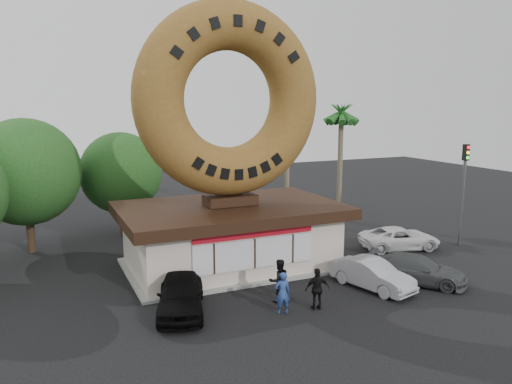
{
  "coord_description": "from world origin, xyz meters",
  "views": [
    {
      "loc": [
        -9.09,
        -17.42,
        8.47
      ],
      "look_at": [
        0.56,
        4.0,
        4.24
      ],
      "focal_mm": 35.0,
      "sensor_mm": 36.0,
      "label": 1
    }
  ],
  "objects": [
    {
      "name": "car_silver",
      "position": [
        4.79,
        0.36,
        0.67
      ],
      "size": [
        2.44,
        4.31,
        1.34
      ],
      "primitive_type": "imported",
      "rotation": [
        0.0,
        0.0,
        0.27
      ],
      "color": "#A3A3A8",
      "rests_on": "ground"
    },
    {
      "name": "donut_shop",
      "position": [
        0.0,
        5.98,
        1.77
      ],
      "size": [
        11.2,
        7.2,
        3.8
      ],
      "color": "beige",
      "rests_on": "ground"
    },
    {
      "name": "palm_far",
      "position": [
        11.0,
        12.5,
        7.48
      ],
      "size": [
        2.6,
        2.6,
        8.75
      ],
      "color": "#726651",
      "rests_on": "ground"
    },
    {
      "name": "car_white",
      "position": [
        10.17,
        4.85,
        0.65
      ],
      "size": [
        5.01,
        3.15,
        1.29
      ],
      "primitive_type": "imported",
      "rotation": [
        0.0,
        0.0,
        1.34
      ],
      "color": "silver",
      "rests_on": "ground"
    },
    {
      "name": "car_grey",
      "position": [
        7.15,
        0.07,
        0.66
      ],
      "size": [
        4.39,
        4.64,
        1.32
      ],
      "primitive_type": "imported",
      "rotation": [
        0.0,
        0.0,
        0.72
      ],
      "color": "#4E5253",
      "rests_on": "ground"
    },
    {
      "name": "tree_west",
      "position": [
        -9.5,
        13.0,
        4.64
      ],
      "size": [
        6.0,
        6.0,
        7.65
      ],
      "color": "#473321",
      "rests_on": "ground"
    },
    {
      "name": "person_center",
      "position": [
        0.15,
        0.7,
        0.95
      ],
      "size": [
        0.97,
        0.78,
        1.91
      ],
      "primitive_type": "imported",
      "rotation": [
        0.0,
        0.0,
        3.08
      ],
      "color": "black",
      "rests_on": "ground"
    },
    {
      "name": "palm_near",
      "position": [
        7.5,
        14.0,
        8.41
      ],
      "size": [
        2.6,
        2.6,
        9.75
      ],
      "color": "#726651",
      "rests_on": "ground"
    },
    {
      "name": "person_right",
      "position": [
        1.25,
        -0.64,
        0.88
      ],
      "size": [
        1.1,
        0.65,
        1.77
      ],
      "primitive_type": "imported",
      "rotation": [
        0.0,
        0.0,
        2.92
      ],
      "color": "black",
      "rests_on": "ground"
    },
    {
      "name": "car_black",
      "position": [
        -3.98,
        1.41,
        0.77
      ],
      "size": [
        3.11,
        4.87,
        1.54
      ],
      "primitive_type": "imported",
      "rotation": [
        0.0,
        0.0,
        -0.31
      ],
      "color": "black",
      "rests_on": "ground"
    },
    {
      "name": "person_left",
      "position": [
        -0.26,
        -0.43,
        0.88
      ],
      "size": [
        0.7,
        0.52,
        1.76
      ],
      "primitive_type": "imported",
      "rotation": [
        0.0,
        0.0,
        2.97
      ],
      "color": "navy",
      "rests_on": "ground"
    },
    {
      "name": "traffic_signal",
      "position": [
        14.0,
        3.99,
        3.87
      ],
      "size": [
        0.3,
        0.38,
        6.07
      ],
      "color": "#59595E",
      "rests_on": "ground"
    },
    {
      "name": "giant_donut",
      "position": [
        0.0,
        6.0,
        8.61
      ],
      "size": [
        9.61,
        2.45,
        9.61
      ],
      "primitive_type": "torus",
      "rotation": [
        1.57,
        0.0,
        0.0
      ],
      "color": "brown",
      "rests_on": "donut_shop"
    },
    {
      "name": "street_lamp",
      "position": [
        -1.86,
        16.0,
        4.48
      ],
      "size": [
        2.11,
        0.2,
        8.0
      ],
      "color": "#59595E",
      "rests_on": "ground"
    },
    {
      "name": "tree_mid",
      "position": [
        -4.0,
        15.0,
        4.02
      ],
      "size": [
        5.2,
        5.2,
        6.63
      ],
      "color": "#473321",
      "rests_on": "ground"
    },
    {
      "name": "ground",
      "position": [
        0.0,
        0.0,
        0.0
      ],
      "size": [
        90.0,
        90.0,
        0.0
      ],
      "primitive_type": "plane",
      "color": "black",
      "rests_on": "ground"
    }
  ]
}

